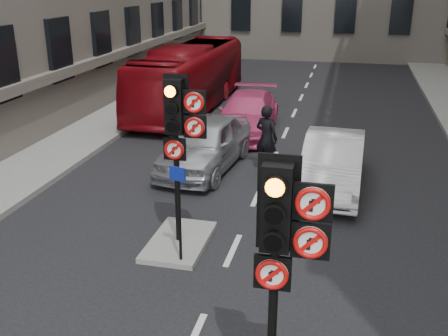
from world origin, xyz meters
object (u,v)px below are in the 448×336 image
at_px(car_silver, 206,143).
at_px(bus_red, 190,77).
at_px(signal_near, 283,236).
at_px(motorcyclist, 266,138).
at_px(motorcycle, 226,144).
at_px(info_sign, 179,201).
at_px(signal_far, 179,125).
at_px(car_white, 333,162).
at_px(car_pink, 247,114).

height_order(car_silver, bus_red, bus_red).
relative_size(signal_near, motorcyclist, 1.82).
height_order(motorcycle, info_sign, info_sign).
bearing_deg(motorcyclist, signal_near, 123.70).
height_order(signal_far, car_white, signal_far).
xyz_separation_m(car_pink, bus_red, (-3.11, 3.05, 0.66)).
distance_m(bus_red, motorcycle, 7.10).
bearing_deg(car_pink, info_sign, -89.83).
distance_m(signal_near, bus_red, 16.94).
relative_size(bus_red, motorcyclist, 4.99).
xyz_separation_m(signal_far, car_silver, (-0.77, 4.74, -1.93)).
bearing_deg(car_white, signal_near, -90.96).
height_order(signal_far, car_silver, signal_far).
relative_size(car_silver, bus_red, 0.46).
distance_m(car_silver, car_white, 3.83).
distance_m(car_pink, bus_red, 4.40).
xyz_separation_m(signal_far, info_sign, (0.21, -0.81, -1.29)).
bearing_deg(info_sign, signal_far, 121.55).
distance_m(signal_near, info_sign, 4.15).
bearing_deg(car_pink, motorcyclist, -73.59).
xyz_separation_m(motorcyclist, info_sign, (-0.79, -5.88, 0.43)).
bearing_deg(car_silver, car_white, -4.88).
relative_size(bus_red, info_sign, 4.89).
distance_m(signal_far, bus_red, 12.35).
bearing_deg(car_white, bus_red, 131.20).
bearing_deg(signal_far, car_silver, 99.26).
xyz_separation_m(car_silver, bus_red, (-2.61, 7.06, 0.59)).
height_order(signal_near, car_pink, signal_near).
bearing_deg(car_silver, motorcycle, 62.77).
relative_size(motorcycle, info_sign, 0.93).
relative_size(car_silver, info_sign, 2.27).
xyz_separation_m(car_white, info_sign, (-2.77, -4.85, 0.68)).
xyz_separation_m(signal_far, motorcycle, (-0.31, 5.46, -2.14)).
bearing_deg(signal_near, signal_far, 123.02).
xyz_separation_m(signal_near, signal_far, (-2.60, 4.00, 0.12)).
relative_size(car_silver, motorcyclist, 2.32).
height_order(car_white, bus_red, bus_red).
bearing_deg(car_pink, signal_near, -80.06).
xyz_separation_m(car_silver, motorcyclist, (1.78, 0.33, 0.21)).
distance_m(car_pink, info_sign, 9.60).
bearing_deg(bus_red, car_silver, -68.45).
xyz_separation_m(motorcycle, motorcyclist, (1.31, -0.39, 0.42)).
relative_size(motorcycle, motorcyclist, 0.95).
relative_size(car_pink, motorcyclist, 2.49).
bearing_deg(signal_near, car_pink, 102.72).
height_order(signal_far, motorcycle, signal_far).
distance_m(signal_far, car_white, 5.40).
bearing_deg(car_silver, info_sign, -74.30).
xyz_separation_m(signal_near, car_pink, (-2.88, 12.75, -1.87)).
height_order(car_pink, info_sign, info_sign).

